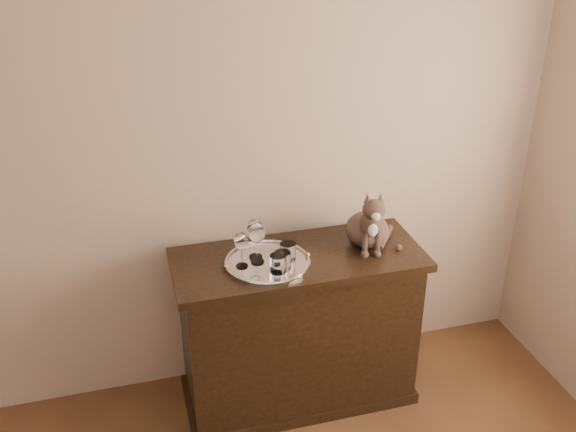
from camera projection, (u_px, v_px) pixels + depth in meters
name	position (u px, v px, depth m)	size (l,w,h in m)	color
wall_back	(155.00, 147.00, 2.94)	(4.00, 0.10, 2.70)	#C6AA94
sideboard	(298.00, 329.00, 3.23)	(1.20, 0.50, 0.85)	black
tray	(268.00, 263.00, 2.97)	(0.40, 0.40, 0.01)	silver
wine_glass_b	(255.00, 238.00, 2.97)	(0.08, 0.08, 0.20)	silver
wine_glass_c	(241.00, 250.00, 2.90)	(0.07, 0.07, 0.17)	white
wine_glass_d	(257.00, 243.00, 2.93)	(0.08, 0.08, 0.20)	silver
tumbler_a	(283.00, 261.00, 2.91)	(0.08, 0.08, 0.08)	silver
tumbler_b	(278.00, 264.00, 2.88)	(0.07, 0.07, 0.08)	silver
tumbler_c	(288.00, 252.00, 2.98)	(0.07, 0.07, 0.08)	white
cat	(368.00, 215.00, 3.07)	(0.32, 0.30, 0.32)	brown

